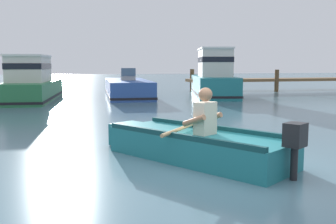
# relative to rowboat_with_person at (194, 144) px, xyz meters

# --- Properties ---
(ground_plane) EXTENTS (120.00, 120.00, 0.00)m
(ground_plane) POSITION_rel_rowboat_with_person_xyz_m (0.02, -0.74, -0.25)
(ground_plane) COLOR slate
(wooden_dock) EXTENTS (10.10, 1.64, 1.32)m
(wooden_dock) POSITION_rel_rowboat_with_person_xyz_m (9.45, 14.81, 0.41)
(wooden_dock) COLOR brown
(wooden_dock) RESTS_ON ground
(rowboat_with_person) EXTENTS (2.63, 3.37, 1.19)m
(rowboat_with_person) POSITION_rel_rowboat_with_person_xyz_m (0.00, 0.00, 0.00)
(rowboat_with_person) COLOR #1E727A
(rowboat_with_person) RESTS_ON ground
(moored_boat_green) EXTENTS (2.43, 6.56, 1.96)m
(moored_boat_green) POSITION_rel_rowboat_with_person_xyz_m (-3.69, 11.83, 0.47)
(moored_boat_green) COLOR #287042
(moored_boat_green) RESTS_ON ground
(moored_boat_blue) EXTENTS (2.30, 6.47, 1.39)m
(moored_boat_blue) POSITION_rel_rowboat_with_person_xyz_m (0.66, 12.92, 0.13)
(moored_boat_blue) COLOR #2D519E
(moored_boat_blue) RESTS_ON ground
(moored_boat_teal) EXTENTS (3.22, 6.32, 2.35)m
(moored_boat_teal) POSITION_rel_rowboat_with_person_xyz_m (4.83, 12.07, 0.61)
(moored_boat_teal) COLOR #1E727A
(moored_boat_teal) RESTS_ON ground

